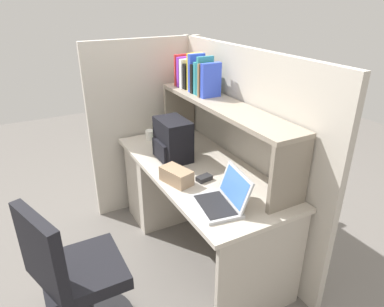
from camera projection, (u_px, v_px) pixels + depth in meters
ground_plane at (197, 247)px, 2.82m from camera, size 8.00×8.00×0.00m
desk at (176, 183)px, 2.96m from camera, size 1.60×0.70×0.73m
cubicle_partition_rear at (241, 151)px, 2.66m from camera, size 1.84×0.05×1.55m
cubicle_partition_left at (148, 127)px, 3.16m from camera, size 0.05×1.06×1.55m
overhead_hutch at (223, 117)px, 2.46m from camera, size 1.44×0.28×0.45m
reference_books_on_shelf at (197, 75)px, 2.67m from camera, size 0.46×0.17×0.29m
laptop at (223, 199)px, 2.03m from camera, size 0.35×0.31×0.22m
backpack at (172, 140)px, 2.59m from camera, size 0.30×0.23×0.31m
computer_mouse at (204, 178)px, 2.33m from camera, size 0.08×0.11×0.03m
paper_cup at (150, 135)px, 2.98m from camera, size 0.08×0.08×0.08m
tissue_box at (176, 176)px, 2.29m from camera, size 0.24×0.18×0.10m
snack_canister at (168, 138)px, 2.86m from camera, size 0.10×0.10×0.12m
office_chair at (76, 284)px, 1.94m from camera, size 0.53×0.54×0.93m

